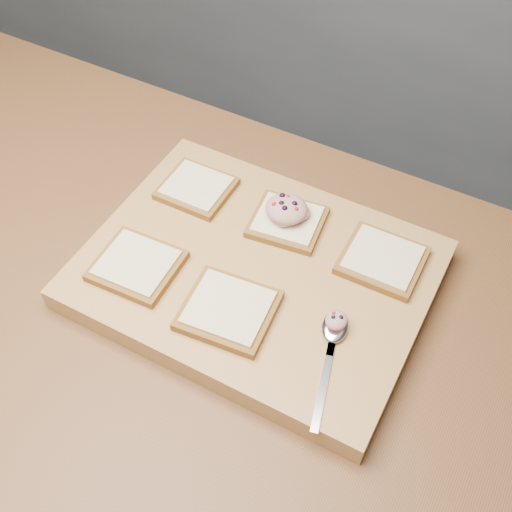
{
  "coord_description": "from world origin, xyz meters",
  "views": [
    {
      "loc": [
        0.26,
        -0.47,
        1.7
      ],
      "look_at": [
        -0.02,
        0.06,
        0.96
      ],
      "focal_mm": 45.0,
      "sensor_mm": 36.0,
      "label": 1
    }
  ],
  "objects_px": {
    "tuna_salad_dollop": "(286,209)",
    "cutting_board": "(256,274)",
    "bread_far_center": "(287,221)",
    "spoon": "(334,335)"
  },
  "relations": [
    {
      "from": "tuna_salad_dollop",
      "to": "spoon",
      "type": "xyz_separation_m",
      "value": [
        0.15,
        -0.16,
        -0.03
      ]
    },
    {
      "from": "tuna_salad_dollop",
      "to": "cutting_board",
      "type": "bearing_deg",
      "value": -89.65
    },
    {
      "from": "spoon",
      "to": "bread_far_center",
      "type": "bearing_deg",
      "value": 133.81
    },
    {
      "from": "cutting_board",
      "to": "bread_far_center",
      "type": "distance_m",
      "value": 0.1
    },
    {
      "from": "bread_far_center",
      "to": "tuna_salad_dollop",
      "type": "bearing_deg",
      "value": 142.23
    },
    {
      "from": "cutting_board",
      "to": "spoon",
      "type": "xyz_separation_m",
      "value": [
        0.15,
        -0.06,
        0.03
      ]
    },
    {
      "from": "cutting_board",
      "to": "spoon",
      "type": "relative_size",
      "value": 2.71
    },
    {
      "from": "bread_far_center",
      "to": "cutting_board",
      "type": "bearing_deg",
      "value": -92.14
    },
    {
      "from": "tuna_salad_dollop",
      "to": "spoon",
      "type": "distance_m",
      "value": 0.22
    },
    {
      "from": "cutting_board",
      "to": "tuna_salad_dollop",
      "type": "height_order",
      "value": "tuna_salad_dollop"
    }
  ]
}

